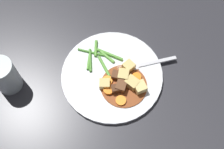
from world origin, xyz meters
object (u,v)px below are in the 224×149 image
Objects in this scene: potato_chunk_1 at (123,76)px; carrot_slice_4 at (109,90)px; potato_chunk_3 at (129,67)px; carrot_slice_2 at (138,83)px; meat_chunk_1 at (118,74)px; carrot_slice_0 at (121,101)px; fork at (145,64)px; dinner_plate at (112,76)px; carrot_slice_3 at (109,81)px; water_glass at (5,76)px; potato_chunk_0 at (132,83)px; meat_chunk_2 at (121,86)px; potato_chunk_2 at (140,88)px; carrot_slice_1 at (137,77)px; meat_chunk_0 at (116,89)px; potato_chunk_4 at (103,83)px.

carrot_slice_4 is at bearing -105.86° from potato_chunk_1.
potato_chunk_1 is 0.03m from potato_chunk_3.
potato_chunk_1 is (-0.04, -0.00, 0.01)m from carrot_slice_2.
potato_chunk_1 is 1.13× the size of meat_chunk_1.
fork is at bearing 88.29° from carrot_slice_0.
carrot_slice_3 is at bearing -79.73° from dinner_plate.
potato_chunk_3 is at bearing 147.32° from carrot_slice_2.
carrot_slice_4 is (-0.06, -0.06, 0.00)m from carrot_slice_2.
carrot_slice_4 is 1.09× the size of meat_chunk_1.
dinner_plate is 10.47× the size of meat_chunk_1.
water_glass reaches higher than dinner_plate.
potato_chunk_3 is at bearing 67.13° from meat_chunk_1.
potato_chunk_0 is at bearing 1.02° from dinner_plate.
carrot_slice_2 is 0.05m from meat_chunk_2.
carrot_slice_0 is 0.93× the size of potato_chunk_2.
potato_chunk_3 is (-0.03, 0.04, -0.00)m from potato_chunk_0.
meat_chunk_0 is at bearing -115.26° from carrot_slice_1.
meat_chunk_0 reaches higher than fork.
meat_chunk_1 is at bearing -173.62° from potato_chunk_1.
meat_chunk_2 is at bearing -112.96° from carrot_slice_1.
potato_chunk_4 is (-0.04, -0.08, -0.00)m from potato_chunk_3.
water_glass is (-0.31, -0.18, 0.03)m from carrot_slice_2.
carrot_slice_3 is (-0.06, 0.03, -0.00)m from carrot_slice_0.
dinner_plate is at bearing 179.08° from potato_chunk_2.
dinner_plate is 11.15× the size of carrot_slice_1.
potato_chunk_1 is 0.06m from potato_chunk_2.
meat_chunk_0 is (0.03, -0.04, 0.02)m from dinner_plate.
meat_chunk_1 is at bearing 34.24° from water_glass.
carrot_slice_4 is 1.29× the size of meat_chunk_0.
potato_chunk_2 is at bearing -0.92° from dinner_plate.
carrot_slice_3 is at bearing -121.24° from fork.
meat_chunk_1 is (-0.05, -0.02, 0.01)m from carrot_slice_1.
meat_chunk_2 is at bearing 57.29° from meat_chunk_0.
fork is (-0.02, 0.08, -0.01)m from potato_chunk_2.
meat_chunk_1 reaches higher than carrot_slice_4.
potato_chunk_1 reaches higher than carrot_slice_3.
potato_chunk_2 reaches higher than carrot_slice_4.
fork is (0.05, 0.07, -0.01)m from meat_chunk_1.
carrot_slice_3 is at bearing -153.74° from carrot_slice_2.
carrot_slice_1 is 0.90× the size of potato_chunk_4.
meat_chunk_1 is at bearing -155.26° from carrot_slice_1.
meat_chunk_2 is 0.10m from fork.
water_glass reaches higher than meat_chunk_1.
meat_chunk_0 is at bearing -146.76° from potato_chunk_2.
carrot_slice_4 is 0.04m from meat_chunk_2.
water_glass is (-0.30, -0.17, 0.03)m from potato_chunk_0.
fork is at bearing 106.76° from potato_chunk_2.
water_glass reaches higher than potato_chunk_1.
carrot_slice_3 is at bearing 59.54° from potato_chunk_4.
potato_chunk_2 is at bearing 25.47° from meat_chunk_2.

